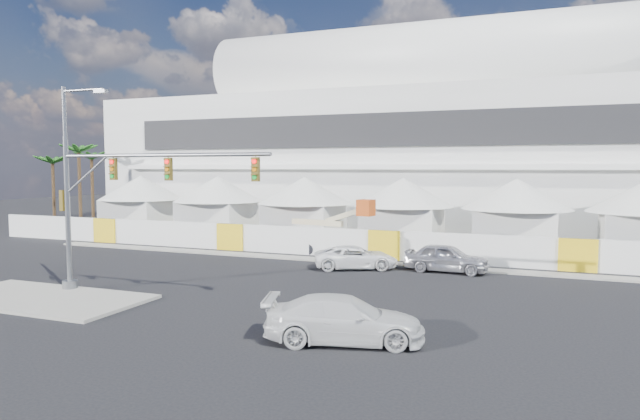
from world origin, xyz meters
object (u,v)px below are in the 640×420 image
at_px(lot_car_a, 611,252).
at_px(streetlight_median, 70,173).
at_px(pickup_curb, 356,257).
at_px(boom_lift, 311,237).
at_px(sedan_silver, 446,258).
at_px(traffic_mast, 106,204).
at_px(pickup_near, 344,319).
at_px(lot_car_c, 160,228).

height_order(lot_car_a, streetlight_median, streetlight_median).
bearing_deg(lot_car_a, pickup_curb, 130.58).
relative_size(lot_car_a, boom_lift, 0.55).
relative_size(pickup_curb, boom_lift, 0.63).
distance_m(sedan_silver, pickup_curb, 5.48).
xyz_separation_m(lot_car_a, traffic_mast, (-23.93, -19.32, 3.75)).
height_order(pickup_curb, traffic_mast, traffic_mast).
relative_size(pickup_near, boom_lift, 0.71).
distance_m(sedan_silver, streetlight_median, 21.44).
distance_m(sedan_silver, traffic_mast, 19.38).
relative_size(sedan_silver, lot_car_a, 1.12).
xyz_separation_m(pickup_curb, pickup_near, (4.21, -14.25, 0.12)).
xyz_separation_m(traffic_mast, boom_lift, (3.83, 16.81, -3.40)).
xyz_separation_m(pickup_curb, streetlight_median, (-11.47, -11.22, 5.27)).
bearing_deg(pickup_curb, pickup_near, 172.21).
bearing_deg(lot_car_a, lot_car_c, 99.69).
xyz_separation_m(lot_car_c, boom_lift, (16.95, -4.39, 0.42)).
relative_size(lot_car_c, traffic_mast, 0.39).
distance_m(pickup_near, lot_car_a, 24.59).
height_order(pickup_near, lot_car_c, pickup_near).
height_order(pickup_curb, streetlight_median, streetlight_median).
xyz_separation_m(lot_car_a, boom_lift, (-20.10, -2.51, 0.35)).
height_order(lot_car_c, traffic_mast, traffic_mast).
bearing_deg(lot_car_a, streetlight_median, 138.56).
xyz_separation_m(pickup_near, lot_car_a, (10.66, 22.16, -0.10)).
relative_size(traffic_mast, boom_lift, 1.45).
xyz_separation_m(pickup_near, streetlight_median, (-15.68, 3.03, 5.14)).
xyz_separation_m(pickup_curb, lot_car_c, (-22.18, 9.79, -0.05)).
bearing_deg(streetlight_median, lot_car_c, 117.00).
xyz_separation_m(lot_car_c, streetlight_median, (10.70, -21.00, 5.31)).
bearing_deg(streetlight_median, sedan_silver, 35.87).
relative_size(lot_car_a, traffic_mast, 0.38).
bearing_deg(traffic_mast, streetlight_median, 175.28).
distance_m(pickup_near, traffic_mast, 14.05).
bearing_deg(pickup_curb, lot_car_c, 41.93).
relative_size(lot_car_c, boom_lift, 0.56).
xyz_separation_m(sedan_silver, traffic_mast, (-14.45, -12.40, 3.64)).
xyz_separation_m(lot_car_a, streetlight_median, (-26.35, -19.12, 5.24)).
distance_m(pickup_near, streetlight_median, 16.78).
height_order(pickup_curb, boom_lift, boom_lift).
bearing_deg(sedan_silver, pickup_near, 177.96).
distance_m(lot_car_c, streetlight_median, 24.16).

